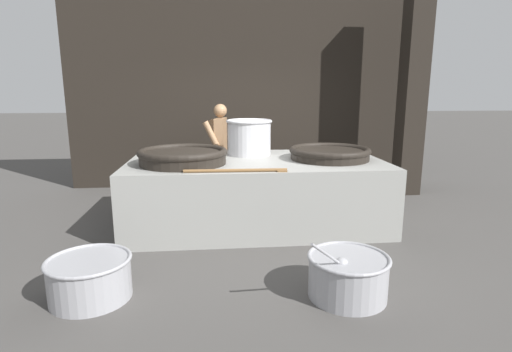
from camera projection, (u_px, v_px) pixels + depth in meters
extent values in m
plane|color=#474442|center=(256.00, 223.00, 5.79)|extent=(60.00, 60.00, 0.00)
cube|color=black|center=(243.00, 85.00, 7.84)|extent=(6.72, 0.24, 3.96)
cube|color=black|center=(413.00, 85.00, 7.08)|extent=(0.40, 0.40, 3.96)
cube|color=gray|center=(256.00, 192.00, 5.69)|extent=(3.52, 1.86, 0.93)
cylinder|color=black|center=(183.00, 158.00, 5.26)|extent=(1.13, 1.13, 0.16)
torus|color=black|center=(183.00, 152.00, 5.25)|extent=(1.17, 1.17, 0.09)
cylinder|color=black|center=(330.00, 155.00, 5.62)|extent=(1.09, 1.09, 0.13)
torus|color=black|center=(330.00, 150.00, 5.61)|extent=(1.14, 1.14, 0.09)
cylinder|color=silver|center=(249.00, 138.00, 6.00)|extent=(0.65, 0.65, 0.50)
torus|color=silver|center=(249.00, 121.00, 5.95)|extent=(0.69, 0.69, 0.05)
cylinder|color=brown|center=(235.00, 170.00, 4.75)|extent=(1.24, 0.07, 0.04)
cube|color=brown|center=(282.00, 171.00, 4.79)|extent=(0.12, 0.10, 0.02)
cylinder|color=#9E7551|center=(221.00, 176.00, 7.00)|extent=(0.12, 0.12, 0.81)
cylinder|color=#9E7551|center=(222.00, 174.00, 7.17)|extent=(0.12, 0.12, 0.81)
cube|color=#4C663F|center=(221.00, 166.00, 7.05)|extent=(0.23, 0.28, 0.53)
cube|color=#9E7551|center=(221.00, 135.00, 6.94)|extent=(0.24, 0.51, 0.60)
cylinder|color=#9E7551|center=(213.00, 137.00, 6.70)|extent=(0.34, 0.15, 0.55)
cylinder|color=#9E7551|center=(217.00, 134.00, 7.19)|extent=(0.34, 0.15, 0.55)
sphere|color=#9E7551|center=(220.00, 111.00, 6.85)|extent=(0.23, 0.23, 0.23)
cylinder|color=#9E9EA3|center=(348.00, 277.00, 3.69)|extent=(0.72, 0.72, 0.39)
torus|color=#9E9EA3|center=(349.00, 258.00, 3.65)|extent=(0.76, 0.76, 0.04)
cylinder|color=tan|center=(348.00, 268.00, 3.67)|extent=(0.64, 0.64, 0.10)
sphere|color=#9E9EA3|center=(341.00, 264.00, 3.56)|extent=(0.13, 0.13, 0.13)
cylinder|color=#9E9EA3|center=(328.00, 255.00, 3.36)|extent=(0.38, 0.34, 0.35)
cylinder|color=#9E9EA3|center=(90.00, 279.00, 3.66)|extent=(0.73, 0.73, 0.37)
torus|color=#9E9EA3|center=(88.00, 260.00, 3.62)|extent=(0.77, 0.77, 0.04)
cylinder|color=#6B9347|center=(89.00, 271.00, 3.64)|extent=(0.64, 0.64, 0.09)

